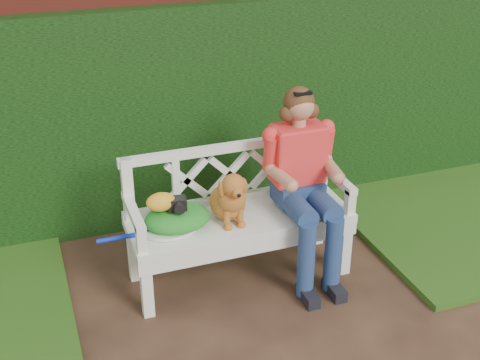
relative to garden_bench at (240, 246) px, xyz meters
name	(u,v)px	position (x,y,z in m)	size (l,w,h in m)	color
ground	(272,342)	(-0.06, -0.72, -0.24)	(60.00, 60.00, 0.00)	black
brick_wall	(182,77)	(-0.06, 1.18, 0.86)	(10.00, 0.30, 2.20)	maroon
ivy_hedge	(191,117)	(-0.06, 0.96, 0.61)	(10.00, 0.18, 1.70)	#215818
garden_bench	(240,246)	(0.00, 0.00, 0.00)	(1.58, 0.60, 0.48)	white
seated_woman	(299,187)	(0.42, -0.02, 0.39)	(0.53, 0.71, 1.26)	#E72754
dog	(229,194)	(-0.08, -0.02, 0.43)	(0.25, 0.34, 0.38)	#AE6B48
tennis_racket	(165,229)	(-0.52, -0.02, 0.26)	(0.68, 0.28, 0.03)	white
green_bag	(177,218)	(-0.43, 0.00, 0.31)	(0.43, 0.33, 0.15)	#15831D
camera_item	(177,203)	(-0.43, -0.02, 0.43)	(0.12, 0.09, 0.08)	black
baseball_glove	(161,202)	(-0.53, 0.00, 0.45)	(0.19, 0.14, 0.12)	gold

